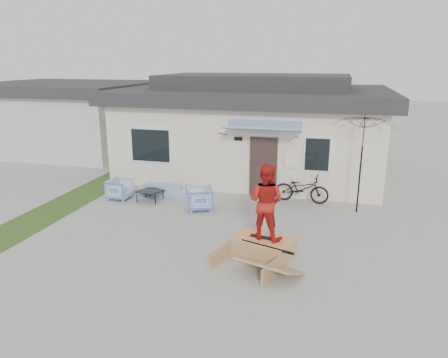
% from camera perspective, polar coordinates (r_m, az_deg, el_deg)
% --- Properties ---
extents(ground, '(90.00, 90.00, 0.00)m').
position_cam_1_polar(ground, '(11.06, -3.95, -8.87)').
color(ground, '#979791').
rests_on(ground, ground).
extents(grass_strip, '(1.40, 8.00, 0.01)m').
position_cam_1_polar(grass_strip, '(15.02, -20.54, -3.08)').
color(grass_strip, '#2B4A1B').
rests_on(grass_strip, ground).
extents(house, '(10.80, 8.49, 4.10)m').
position_cam_1_polar(house, '(17.99, 4.19, 7.26)').
color(house, beige).
rests_on(house, ground).
extents(neighbor_house, '(8.60, 7.60, 3.50)m').
position_cam_1_polar(neighbor_house, '(24.05, -20.47, 8.10)').
color(neighbor_house, '#B6BCBE').
rests_on(neighbor_house, ground).
extents(loveseat, '(1.72, 0.65, 0.65)m').
position_cam_1_polar(loveseat, '(14.99, -7.96, -0.93)').
color(loveseat, '#3254A5').
rests_on(loveseat, ground).
extents(armchair_left, '(0.72, 0.77, 0.76)m').
position_cam_1_polar(armchair_left, '(14.84, -13.98, -1.21)').
color(armchair_left, '#3254A5').
rests_on(armchair_left, ground).
extents(armchair_right, '(0.96, 0.99, 0.80)m').
position_cam_1_polar(armchair_right, '(13.40, -3.34, -2.53)').
color(armchair_right, '#3254A5').
rests_on(armchair_right, ground).
extents(coffee_table, '(0.95, 0.95, 0.36)m').
position_cam_1_polar(coffee_table, '(14.48, -10.01, -2.24)').
color(coffee_table, black).
rests_on(coffee_table, ground).
extents(bicycle, '(1.84, 0.74, 1.15)m').
position_cam_1_polar(bicycle, '(14.26, 10.54, -0.88)').
color(bicycle, black).
rests_on(bicycle, ground).
extents(patio_umbrella, '(2.12, 1.98, 2.20)m').
position_cam_1_polar(patio_umbrella, '(13.44, 18.17, 2.73)').
color(patio_umbrella, black).
rests_on(patio_umbrella, ground).
extents(skate_ramp, '(1.86, 2.14, 0.45)m').
position_cam_1_polar(skate_ramp, '(10.39, 5.41, -9.24)').
color(skate_ramp, '#A57B4C').
rests_on(skate_ramp, ground).
extents(skateboard, '(0.78, 0.34, 0.05)m').
position_cam_1_polar(skateboard, '(10.32, 5.57, -7.90)').
color(skateboard, black).
rests_on(skateboard, skate_ramp).
extents(skater, '(1.06, 0.92, 1.85)m').
position_cam_1_polar(skater, '(9.98, 5.71, -2.91)').
color(skater, '#AE1B16').
rests_on(skater, skateboard).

